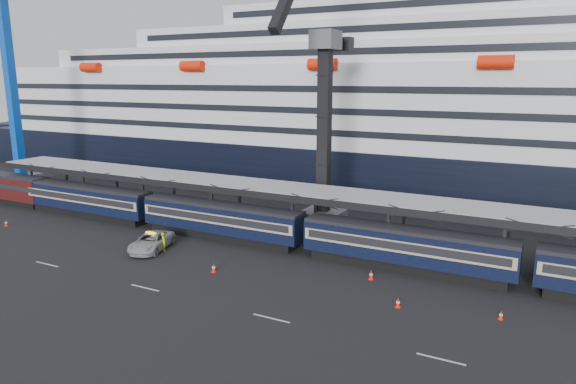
% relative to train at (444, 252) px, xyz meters
% --- Properties ---
extents(ground, '(260.00, 260.00, 0.00)m').
position_rel_train_xyz_m(ground, '(4.65, -10.00, -2.20)').
color(ground, black).
rests_on(ground, ground).
extents(train, '(133.05, 3.00, 4.05)m').
position_rel_train_xyz_m(train, '(0.00, 0.00, 0.00)').
color(train, black).
rests_on(train, ground).
extents(canopy, '(130.00, 6.25, 5.53)m').
position_rel_train_xyz_m(canopy, '(4.65, 4.00, 3.05)').
color(canopy, '#9C9EA4').
rests_on(canopy, ground).
extents(cruise_ship, '(214.09, 28.84, 34.00)m').
position_rel_train_xyz_m(cruise_ship, '(3.57, 35.99, 10.14)').
color(cruise_ship, black).
rests_on(cruise_ship, ground).
extents(crane_blue, '(4.50, 19.91, 52.01)m').
position_rel_train_xyz_m(crane_blue, '(-67.35, 7.55, 16.03)').
color(crane_blue, '#484A4F').
rests_on(crane_blue, ground).
extents(crane_dark_near, '(4.50, 17.75, 35.08)m').
position_rel_train_xyz_m(crane_dark_near, '(-15.35, 8.59, 9.73)').
color(crane_dark_near, '#484A4F').
rests_on(crane_dark_near, ground).
extents(pickup_truck, '(4.44, 6.72, 1.72)m').
position_rel_train_xyz_m(pickup_truck, '(-27.50, -6.34, -1.34)').
color(pickup_truck, '#A0A3A7').
rests_on(pickup_truck, ground).
extents(worker, '(0.83, 0.76, 1.90)m').
position_rel_train_xyz_m(worker, '(-26.21, -5.98, -1.25)').
color(worker, '#B8DB0B').
rests_on(worker, ground).
extents(traffic_cone_a, '(0.40, 0.40, 0.80)m').
position_rel_train_xyz_m(traffic_cone_a, '(-48.51, -7.65, -1.80)').
color(traffic_cone_a, '#FF2308').
rests_on(traffic_cone_a, ground).
extents(traffic_cone_b, '(0.43, 0.43, 0.86)m').
position_rel_train_xyz_m(traffic_cone_b, '(-18.34, -8.48, -1.78)').
color(traffic_cone_b, '#FF2308').
rests_on(traffic_cone_b, ground).
extents(traffic_cone_c, '(0.43, 0.43, 0.87)m').
position_rel_train_xyz_m(traffic_cone_c, '(-5.30, -3.63, -1.77)').
color(traffic_cone_c, '#FF2308').
rests_on(traffic_cone_c, ground).
extents(traffic_cone_d, '(0.40, 0.40, 0.80)m').
position_rel_train_xyz_m(traffic_cone_d, '(-1.73, -7.99, -1.81)').
color(traffic_cone_d, '#FF2308').
rests_on(traffic_cone_d, ground).
extents(traffic_cone_e, '(0.35, 0.35, 0.71)m').
position_rel_train_xyz_m(traffic_cone_e, '(5.39, -6.56, -1.85)').
color(traffic_cone_e, '#FF2308').
rests_on(traffic_cone_e, ground).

